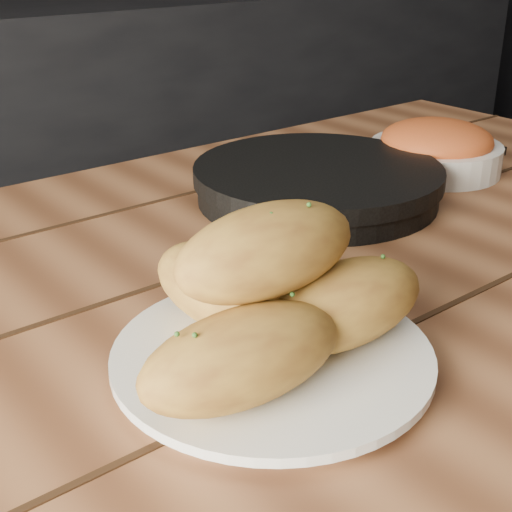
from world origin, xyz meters
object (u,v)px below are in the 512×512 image
Objects in this scene: table at (254,396)px; bowl at (436,149)px; bread_rolls at (270,299)px; skillet at (319,182)px; plate at (272,359)px.

table is 0.50m from bowl.
bread_rolls reaches higher than bowl.
skillet is at bearing 36.02° from table.
bowl is (0.50, 0.25, -0.03)m from bread_rolls.
table is 0.18m from bread_rolls.
table is at bearing -160.26° from bowl.
table is at bearing -143.98° from skillet.
bread_rolls reaches higher than skillet.
bowl is at bearing -4.61° from skillet.
bread_rolls is 1.43× the size of bowl.
table is at bearing 60.91° from plate.
table is at bearing 59.02° from bread_rolls.
bread_rolls is 0.59× the size of skillet.
bread_rolls is at bearing -154.11° from bowl.
plate is 0.39m from skillet.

